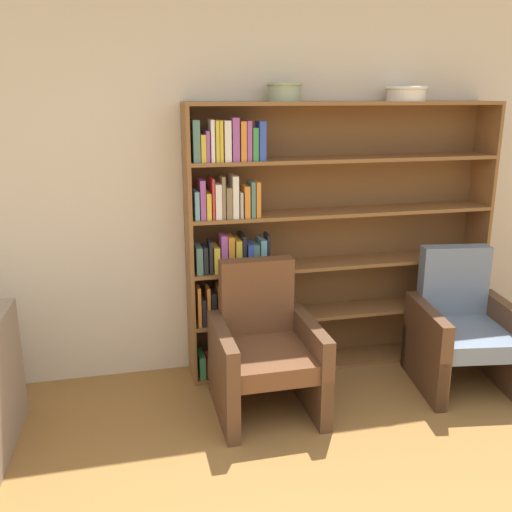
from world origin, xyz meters
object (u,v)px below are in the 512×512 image
at_px(armchair_leather, 265,350).
at_px(armchair_cushioned, 463,330).
at_px(bookshelf, 310,241).
at_px(bowl_terracotta, 406,93).
at_px(bowl_cream, 285,91).

xyz_separation_m(armchair_leather, armchair_cushioned, (1.41, -0.00, 0.00)).
bearing_deg(bookshelf, bowl_terracotta, -1.30).
bearing_deg(bowl_cream, bookshelf, 4.27).
bearing_deg(armchair_leather, bowl_terracotta, -155.84).
bearing_deg(bowl_terracotta, armchair_leather, -155.67).
xyz_separation_m(bookshelf, armchair_leather, (-0.46, -0.52, -0.56)).
height_order(bookshelf, armchair_leather, bookshelf).
relative_size(bowl_cream, bowl_terracotta, 0.83).
bearing_deg(bookshelf, armchair_leather, -131.29).
xyz_separation_m(bowl_cream, armchair_cushioned, (1.15, -0.51, -1.58)).
xyz_separation_m(bookshelf, armchair_cushioned, (0.95, -0.52, -0.56)).
bearing_deg(armchair_cushioned, bowl_terracotta, -52.39).
height_order(bookshelf, bowl_cream, bowl_cream).
bearing_deg(armchair_cushioned, bookshelf, -20.29).
height_order(armchair_leather, armchair_cushioned, same).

